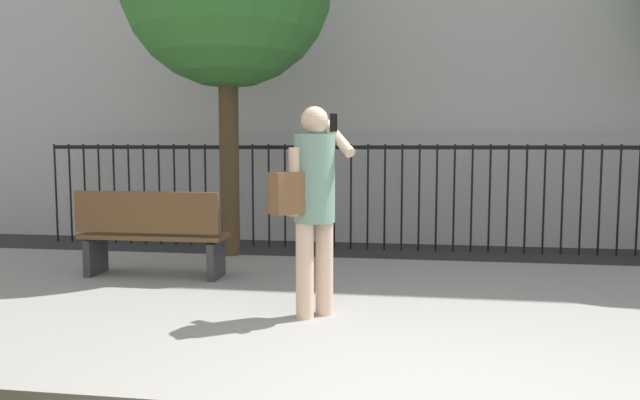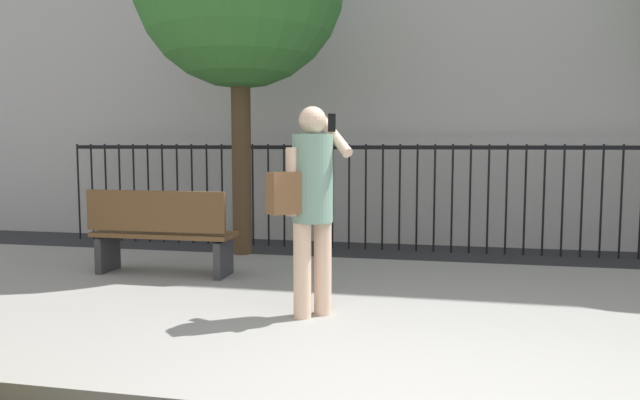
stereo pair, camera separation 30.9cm
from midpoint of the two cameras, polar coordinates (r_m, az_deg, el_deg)
sidewalk at (r=5.50m, az=12.88°, el=-10.89°), size 28.00×4.40×0.15m
iron_fence at (r=9.00m, az=12.64°, el=1.54°), size 12.03×0.04×1.60m
pedestrian_on_phone at (r=4.97m, az=0.82°, el=0.44°), size 0.70×0.69×1.76m
street_bench at (r=6.78m, az=-13.69°, el=-2.86°), size 1.60×0.45×0.95m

